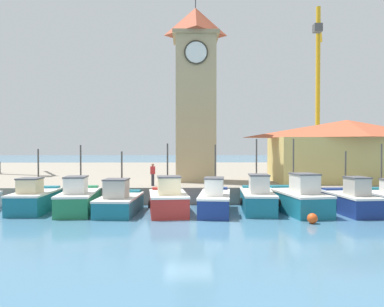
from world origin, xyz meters
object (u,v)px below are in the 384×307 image
(fishing_boat_left_outer, at_px, (35,199))
(fishing_boat_right_outer, at_px, (298,199))
(fishing_boat_right_inner, at_px, (257,199))
(warehouse_right, at_px, (347,150))
(fishing_boat_mid_right, at_px, (215,200))
(fishing_boat_mid_left, at_px, (119,202))
(fishing_boat_left_inner, at_px, (79,199))
(fishing_boat_far_right, at_px, (351,201))
(dock_worker_near_tower, at_px, (153,174))
(mooring_buoy, at_px, (312,218))
(port_crane_near, at_px, (318,106))
(fishing_boat_center, at_px, (168,201))
(clock_tower, at_px, (195,90))

(fishing_boat_left_outer, height_order, fishing_boat_right_outer, fishing_boat_right_outer)
(fishing_boat_right_inner, distance_m, warehouse_right, 11.49)
(fishing_boat_mid_right, bearing_deg, fishing_boat_left_outer, 176.41)
(fishing_boat_mid_left, distance_m, fishing_boat_right_outer, 10.83)
(fishing_boat_left_inner, height_order, fishing_boat_far_right, fishing_boat_left_inner)
(fishing_boat_left_outer, distance_m, warehouse_right, 23.52)
(dock_worker_near_tower, bearing_deg, fishing_boat_mid_right, -47.32)
(fishing_boat_far_right, bearing_deg, fishing_boat_mid_right, 178.26)
(mooring_buoy, bearing_deg, port_crane_near, 69.83)
(fishing_boat_mid_left, xyz_separation_m, dock_worker_near_tower, (1.62, 4.48, 1.32))
(fishing_boat_mid_left, distance_m, fishing_boat_center, 2.95)
(fishing_boat_right_inner, distance_m, clock_tower, 11.62)
(fishing_boat_center, bearing_deg, fishing_boat_mid_left, 175.74)
(fishing_boat_center, height_order, mooring_buoy, fishing_boat_center)
(fishing_boat_right_inner, relative_size, dock_worker_near_tower, 3.03)
(fishing_boat_mid_right, distance_m, warehouse_right, 13.83)
(warehouse_right, bearing_deg, dock_worker_near_tower, -169.11)
(fishing_boat_left_outer, height_order, clock_tower, clock_tower)
(fishing_boat_left_inner, relative_size, fishing_boat_right_outer, 0.94)
(dock_worker_near_tower, bearing_deg, clock_tower, 49.69)
(fishing_boat_right_inner, relative_size, mooring_buoy, 9.06)
(fishing_boat_left_outer, xyz_separation_m, dock_worker_near_tower, (6.95, 3.76, 1.26))
(warehouse_right, height_order, dock_worker_near_tower, warehouse_right)
(fishing_boat_right_outer, relative_size, clock_tower, 0.35)
(fishing_boat_mid_right, xyz_separation_m, warehouse_right, (11.28, 7.42, 2.97))
(fishing_boat_left_outer, bearing_deg, dock_worker_near_tower, 28.46)
(fishing_boat_center, xyz_separation_m, fishing_boat_right_inner, (5.47, 0.64, 0.01))
(fishing_boat_left_outer, distance_m, dock_worker_near_tower, 8.00)
(fishing_boat_left_inner, relative_size, mooring_buoy, 9.47)
(clock_tower, bearing_deg, fishing_boat_mid_right, -83.61)
(fishing_boat_left_inner, relative_size, port_crane_near, 0.25)
(fishing_boat_center, bearing_deg, fishing_boat_mid_right, 4.99)
(port_crane_near, relative_size, mooring_buoy, 37.95)
(fishing_boat_mid_left, xyz_separation_m, fishing_boat_center, (2.94, -0.22, 0.09))
(dock_worker_near_tower, bearing_deg, port_crane_near, 46.79)
(fishing_boat_right_outer, bearing_deg, fishing_boat_center, -177.94)
(fishing_boat_mid_left, bearing_deg, fishing_boat_right_inner, 2.88)
(fishing_boat_center, bearing_deg, fishing_boat_right_inner, 6.69)
(fishing_boat_right_inner, bearing_deg, mooring_buoy, -58.71)
(fishing_boat_left_outer, height_order, fishing_boat_mid_right, fishing_boat_mid_right)
(fishing_boat_mid_left, xyz_separation_m, clock_tower, (4.81, 8.25, 7.90))
(fishing_boat_center, height_order, clock_tower, clock_tower)
(fishing_boat_right_inner, height_order, fishing_boat_far_right, fishing_boat_right_inner)
(fishing_boat_left_inner, bearing_deg, port_crane_near, 46.26)
(fishing_boat_left_outer, relative_size, fishing_boat_far_right, 0.96)
(fishing_boat_right_outer, height_order, fishing_boat_far_right, fishing_boat_right_outer)
(fishing_boat_left_outer, xyz_separation_m, fishing_boat_right_inner, (13.73, -0.30, 0.04))
(fishing_boat_right_outer, distance_m, dock_worker_near_tower, 10.28)
(fishing_boat_left_outer, bearing_deg, fishing_boat_far_right, -2.81)
(fishing_boat_left_inner, xyz_separation_m, clock_tower, (7.38, 7.77, 7.82))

